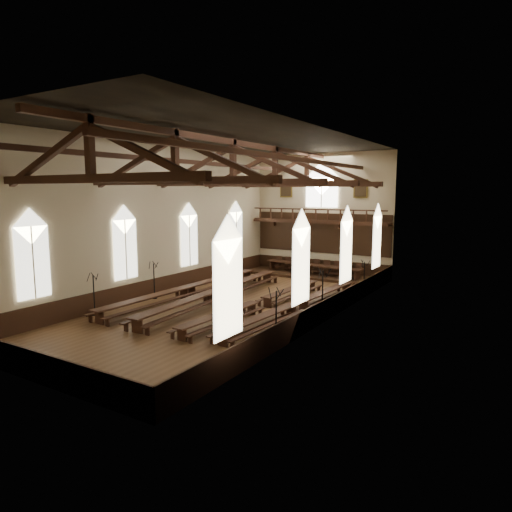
# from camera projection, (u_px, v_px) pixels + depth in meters

# --- Properties ---
(ground) EXTENTS (26.00, 26.00, 0.00)m
(ground) POSITION_uv_depth(u_px,v_px,m) (234.00, 306.00, 27.59)
(ground) COLOR brown
(ground) RESTS_ON ground
(room_walls) EXTENTS (26.00, 26.00, 26.00)m
(room_walls) POSITION_uv_depth(u_px,v_px,m) (233.00, 199.00, 26.68)
(room_walls) COLOR #BCB58E
(room_walls) RESTS_ON ground
(wainscot_band) EXTENTS (12.00, 26.00, 1.20)m
(wainscot_band) POSITION_uv_depth(u_px,v_px,m) (234.00, 297.00, 27.51)
(wainscot_band) COLOR black
(wainscot_band) RESTS_ON ground
(side_windows) EXTENTS (11.85, 19.80, 4.50)m
(side_windows) POSITION_uv_depth(u_px,v_px,m) (234.00, 245.00, 27.06)
(side_windows) COLOR white
(side_windows) RESTS_ON room_walls
(end_window) EXTENTS (2.80, 0.12, 3.80)m
(end_window) POSITION_uv_depth(u_px,v_px,m) (322.00, 187.00, 37.46)
(end_window) COLOR white
(end_window) RESTS_ON room_walls
(minstrels_gallery) EXTENTS (11.80, 1.24, 3.70)m
(minstrels_gallery) POSITION_uv_depth(u_px,v_px,m) (320.00, 228.00, 37.73)
(minstrels_gallery) COLOR #391C12
(minstrels_gallery) RESTS_ON room_walls
(portraits) EXTENTS (7.75, 0.09, 1.45)m
(portraits) POSITION_uv_depth(u_px,v_px,m) (322.00, 189.00, 37.48)
(portraits) COLOR brown
(portraits) RESTS_ON room_walls
(roof_trusses) EXTENTS (11.70, 25.70, 2.80)m
(roof_trusses) POSITION_uv_depth(u_px,v_px,m) (233.00, 168.00, 26.43)
(roof_trusses) COLOR #391C12
(roof_trusses) RESTS_ON room_walls
(refectory_row_a) EXTENTS (1.69, 14.84, 0.80)m
(refectory_row_a) POSITION_uv_depth(u_px,v_px,m) (188.00, 289.00, 29.69)
(refectory_row_a) COLOR #391C12
(refectory_row_a) RESTS_ON ground
(refectory_row_b) EXTENTS (2.15, 15.13, 0.82)m
(refectory_row_b) POSITION_uv_depth(u_px,v_px,m) (216.00, 293.00, 28.54)
(refectory_row_b) COLOR #391C12
(refectory_row_b) RESTS_ON ground
(refectory_row_c) EXTENTS (1.64, 13.80, 0.68)m
(refectory_row_c) POSITION_uv_depth(u_px,v_px,m) (260.00, 302.00, 26.49)
(refectory_row_c) COLOR #391C12
(refectory_row_c) RESTS_ON ground
(refectory_row_d) EXTENTS (1.86, 14.14, 0.71)m
(refectory_row_d) POSITION_uv_depth(u_px,v_px,m) (298.00, 305.00, 25.81)
(refectory_row_d) COLOR #391C12
(refectory_row_d) RESTS_ON ground
(dais) EXTENTS (11.40, 3.08, 0.21)m
(dais) POSITION_uv_depth(u_px,v_px,m) (312.00, 275.00, 37.22)
(dais) COLOR black
(dais) RESTS_ON ground
(high_table) EXTENTS (8.62, 1.90, 0.80)m
(high_table) POSITION_uv_depth(u_px,v_px,m) (312.00, 266.00, 37.11)
(high_table) COLOR #391C12
(high_table) RESTS_ON dais
(high_chairs) EXTENTS (7.73, 0.54, 1.11)m
(high_chairs) POSITION_uv_depth(u_px,v_px,m) (316.00, 265.00, 37.83)
(high_chairs) COLOR #391C12
(high_chairs) RESTS_ON dais
(candelabrum_left_near) EXTENTS (0.71, 0.73, 2.42)m
(candelabrum_left_near) POSITION_uv_depth(u_px,v_px,m) (94.00, 302.00, 25.52)
(candelabrum_left_near) COLOR black
(candelabrum_left_near) RESTS_ON ground
(candelabrum_left_mid) EXTENTS (0.66, 0.75, 2.43)m
(candelabrum_left_mid) POSITION_uv_depth(u_px,v_px,m) (154.00, 287.00, 29.51)
(candelabrum_left_mid) COLOR black
(candelabrum_left_mid) RESTS_ON ground
(candelabrum_left_far) EXTENTS (0.77, 0.80, 2.65)m
(candelabrum_left_far) POSITION_uv_depth(u_px,v_px,m) (221.00, 270.00, 35.70)
(candelabrum_left_far) COLOR black
(candelabrum_left_far) RESTS_ON ground
(candelabrum_right_near) EXTENTS (0.80, 0.75, 2.64)m
(candelabrum_right_near) POSITION_uv_depth(u_px,v_px,m) (276.00, 327.00, 20.59)
(candelabrum_right_near) COLOR black
(candelabrum_right_near) RESTS_ON ground
(candelabrum_right_mid) EXTENTS (0.83, 0.81, 2.78)m
(candelabrum_right_mid) POSITION_uv_depth(u_px,v_px,m) (322.00, 303.00, 24.99)
(candelabrum_right_mid) COLOR black
(candelabrum_right_mid) RESTS_ON ground
(candelabrum_right_far) EXTENTS (0.69, 0.68, 2.31)m
(candelabrum_right_far) POSITION_uv_depth(u_px,v_px,m) (364.00, 283.00, 31.00)
(candelabrum_right_far) COLOR black
(candelabrum_right_far) RESTS_ON ground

